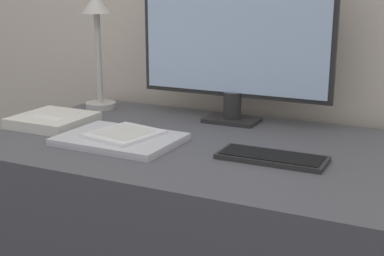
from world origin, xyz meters
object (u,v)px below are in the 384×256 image
(monitor, at_px, (234,37))
(ereader, at_px, (124,134))
(keyboard, at_px, (272,157))
(laptop, at_px, (120,139))
(desk_lamp, at_px, (98,34))
(notebook, at_px, (53,120))

(monitor, xyz_separation_m, ereader, (-0.18, -0.33, -0.24))
(monitor, distance_m, keyboard, 0.46)
(laptop, xyz_separation_m, desk_lamp, (-0.29, 0.32, 0.24))
(monitor, bearing_deg, laptop, -118.59)
(keyboard, relative_size, desk_lamp, 0.68)
(keyboard, relative_size, notebook, 1.24)
(keyboard, height_order, notebook, notebook)
(desk_lamp, relative_size, notebook, 1.82)
(desk_lamp, bearing_deg, ereader, -46.52)
(keyboard, xyz_separation_m, notebook, (-0.69, 0.03, 0.01))
(keyboard, height_order, laptop, laptop)
(notebook, bearing_deg, laptop, -13.33)
(desk_lamp, xyz_separation_m, notebook, (0.01, -0.26, -0.24))
(keyboard, bearing_deg, monitor, 126.02)
(laptop, distance_m, ereader, 0.02)
(monitor, relative_size, notebook, 2.87)
(desk_lamp, bearing_deg, notebook, -88.17)
(ereader, xyz_separation_m, notebook, (-0.29, 0.06, -0.01))
(monitor, height_order, keyboard, monitor)
(monitor, xyz_separation_m, keyboard, (0.23, -0.31, -0.25))
(keyboard, distance_m, notebook, 0.69)
(ereader, xyz_separation_m, desk_lamp, (-0.30, 0.31, 0.23))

